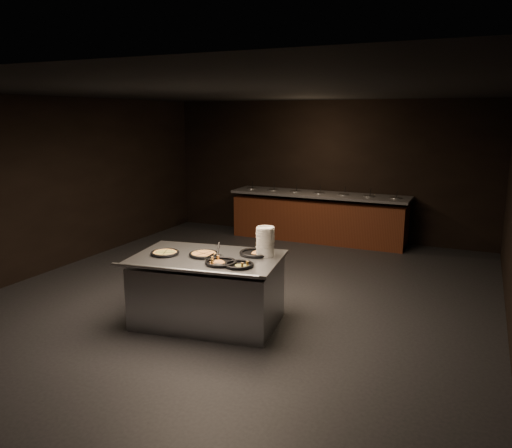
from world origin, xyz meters
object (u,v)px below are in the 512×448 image
(serving_counter, at_px, (208,291))
(plate_stack, at_px, (265,242))
(pan_cheese_whole, at_px, (204,254))
(pan_veggie_whole, at_px, (165,253))

(serving_counter, xyz_separation_m, plate_stack, (0.65, 0.32, 0.63))
(pan_cheese_whole, bearing_deg, plate_stack, 24.51)
(serving_counter, height_order, plate_stack, plate_stack)
(plate_stack, relative_size, pan_cheese_whole, 0.97)
(serving_counter, height_order, pan_cheese_whole, pan_cheese_whole)
(plate_stack, bearing_deg, pan_cheese_whole, -155.49)
(pan_veggie_whole, distance_m, pan_cheese_whole, 0.50)
(plate_stack, xyz_separation_m, pan_veggie_whole, (-1.17, -0.47, -0.16))
(serving_counter, distance_m, pan_veggie_whole, 0.72)
(serving_counter, relative_size, pan_cheese_whole, 5.27)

